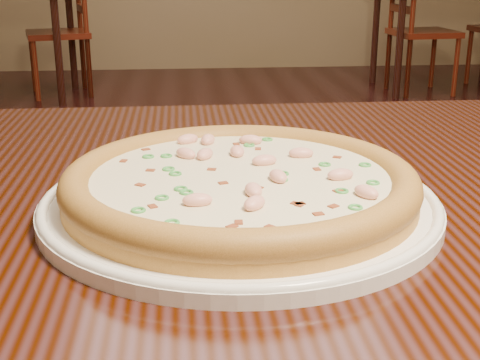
{
  "coord_description": "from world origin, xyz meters",
  "views": [
    {
      "loc": [
        -0.28,
        -1.45,
        0.97
      ],
      "look_at": [
        -0.23,
        -0.89,
        0.78
      ],
      "focal_mm": 50.0,
      "sensor_mm": 36.0,
      "label": 1
    }
  ],
  "objects": [
    {
      "name": "ground",
      "position": [
        0.0,
        0.0,
        0.0
      ],
      "size": [
        9.0,
        9.0,
        0.0
      ],
      "primitive_type": "plane",
      "color": "black"
    },
    {
      "name": "hero_table",
      "position": [
        -0.11,
        -0.84,
        0.65
      ],
      "size": [
        1.2,
        0.8,
        0.75
      ],
      "color": "black",
      "rests_on": "ground"
    },
    {
      "name": "plate",
      "position": [
        -0.23,
        -0.89,
        0.76
      ],
      "size": [
        0.36,
        0.36,
        0.02
      ],
      "color": "white",
      "rests_on": "hero_table"
    },
    {
      "name": "pizza",
      "position": [
        -0.23,
        -0.89,
        0.78
      ],
      "size": [
        0.32,
        0.32,
        0.03
      ],
      "color": "#BF9040",
      "rests_on": "plate"
    },
    {
      "name": "chair_b",
      "position": [
        -1.08,
        3.46,
        0.44
      ],
      "size": [
        0.51,
        0.51,
        0.95
      ],
      "color": "#5F120A",
      "rests_on": "ground"
    },
    {
      "name": "chair_c",
      "position": [
        1.41,
        3.28,
        0.44
      ],
      "size": [
        0.46,
        0.46,
        0.95
      ],
      "color": "#5F120A",
      "rests_on": "ground"
    }
  ]
}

